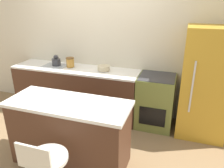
# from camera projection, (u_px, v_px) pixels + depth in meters

# --- Properties ---
(ground_plane) EXTENTS (14.00, 14.00, 0.00)m
(ground_plane) POSITION_uv_depth(u_px,v_px,m) (87.00, 122.00, 3.89)
(ground_plane) COLOR #8E704C
(wall_back) EXTENTS (8.00, 0.06, 2.60)m
(wall_back) POSITION_uv_depth(u_px,v_px,m) (99.00, 43.00, 3.99)
(wall_back) COLOR beige
(wall_back) RESTS_ON ground_plane
(back_counter) EXTENTS (2.35, 0.60, 0.89)m
(back_counter) POSITION_uv_depth(u_px,v_px,m) (76.00, 90.00, 4.12)
(back_counter) COLOR #4C2D1E
(back_counter) RESTS_ON ground_plane
(kitchen_island) EXTENTS (1.54, 0.62, 0.88)m
(kitchen_island) POSITION_uv_depth(u_px,v_px,m) (70.00, 133.00, 2.83)
(kitchen_island) COLOR #4C2D1E
(kitchen_island) RESTS_ON ground_plane
(oven_range) EXTENTS (0.59, 0.61, 0.89)m
(oven_range) POSITION_uv_depth(u_px,v_px,m) (155.00, 101.00, 3.68)
(oven_range) COLOR olive
(oven_range) RESTS_ON ground_plane
(refrigerator) EXTENTS (0.71, 0.65, 1.71)m
(refrigerator) POSITION_uv_depth(u_px,v_px,m) (205.00, 84.00, 3.31)
(refrigerator) COLOR gold
(refrigerator) RESTS_ON ground_plane
(kettle) EXTENTS (0.16, 0.16, 0.20)m
(kettle) POSITION_uv_depth(u_px,v_px,m) (56.00, 61.00, 4.06)
(kettle) COLOR #333338
(kettle) RESTS_ON back_counter
(mixing_bowl) EXTENTS (0.21, 0.21, 0.08)m
(mixing_bowl) POSITION_uv_depth(u_px,v_px,m) (104.00, 68.00, 3.80)
(mixing_bowl) COLOR #C1B28E
(mixing_bowl) RESTS_ON back_counter
(canister_jar) EXTENTS (0.15, 0.15, 0.17)m
(canister_jar) POSITION_uv_depth(u_px,v_px,m) (70.00, 62.00, 3.97)
(canister_jar) COLOR #B77F33
(canister_jar) RESTS_ON back_counter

